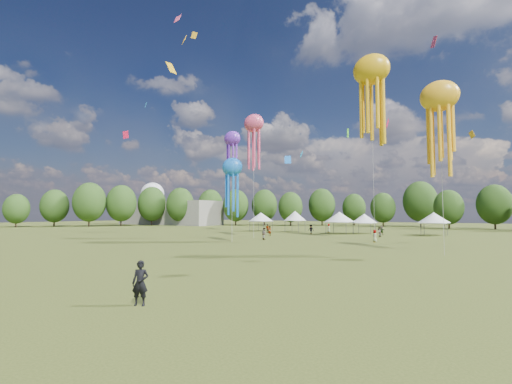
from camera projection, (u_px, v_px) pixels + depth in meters
The scene contains 10 objects.
ground at pixel (89, 274), 22.84m from camera, with size 300.00×300.00×0.00m, color #384416.
observer_main at pixel (140, 283), 14.96m from camera, with size 0.70×0.46×1.91m, color black.
spectator_near at pixel (264, 234), 51.77m from camera, with size 0.87×0.68×1.80m, color gray.
spectators_far at pixel (335, 230), 63.18m from camera, with size 25.12×20.63×1.78m.
festival_tents at pixel (336, 217), 69.18m from camera, with size 38.91×9.95×4.44m.
show_kites at pixel (312, 120), 53.16m from camera, with size 45.76×24.52×26.76m.
small_kites at pixel (323, 61), 60.24m from camera, with size 71.15×64.81×47.06m.
treeline at pixel (349, 201), 77.23m from camera, with size 201.57×95.24×13.43m.
hangar at pixel (169, 213), 122.78m from camera, with size 40.00×12.00×8.00m, color gray.
radome at pixel (152, 198), 137.01m from camera, with size 9.00×9.00×16.00m.
Camera 1 is at (21.96, -13.13, 3.93)m, focal length 24.53 mm.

